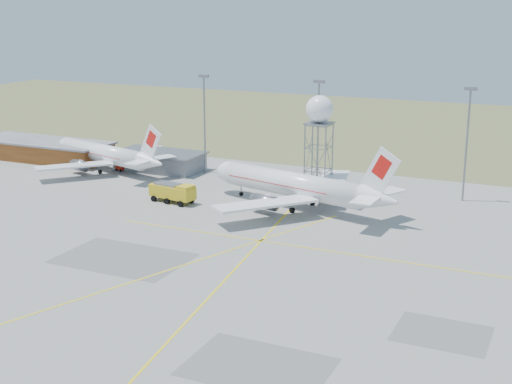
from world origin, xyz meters
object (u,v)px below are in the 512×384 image
at_px(airliner_far, 106,154).
at_px(radar_tower, 319,139).
at_px(baggage_tug, 121,168).
at_px(fire_truck, 173,193).
at_px(airliner_main, 296,186).

xyz_separation_m(airliner_far, radar_tower, (47.23, 1.93, 6.75)).
bearing_deg(radar_tower, baggage_tug, -178.98).
bearing_deg(airliner_far, radar_tower, -161.93).
bearing_deg(radar_tower, fire_truck, -140.20).
relative_size(radar_tower, baggage_tug, 8.57).
bearing_deg(baggage_tug, airliner_main, -2.40).
xyz_separation_m(airliner_main, radar_tower, (-0.03, 11.41, 6.33)).
height_order(radar_tower, baggage_tug, radar_tower).
bearing_deg(fire_truck, radar_tower, 48.98).
distance_m(radar_tower, fire_truck, 28.68).
bearing_deg(fire_truck, baggage_tug, 153.57).
distance_m(airliner_main, airliner_far, 48.21).
relative_size(airliner_far, baggage_tug, 15.67).
height_order(airliner_far, fire_truck, airliner_far).
xyz_separation_m(radar_tower, fire_truck, (-21.02, -17.51, -8.61)).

